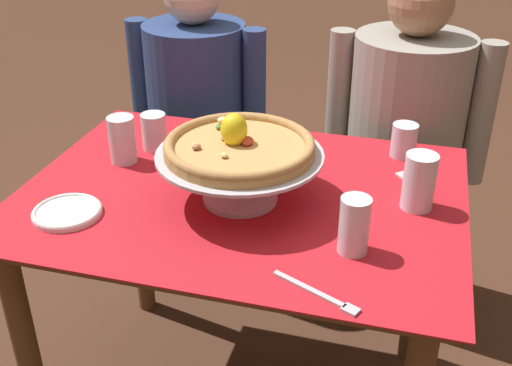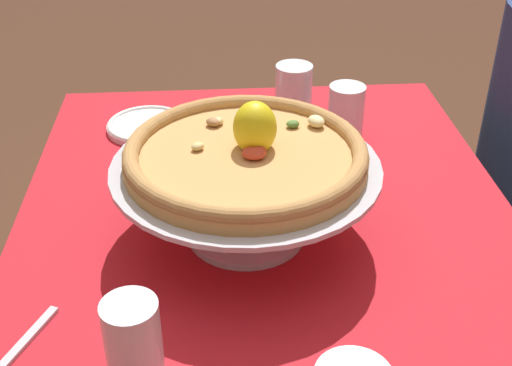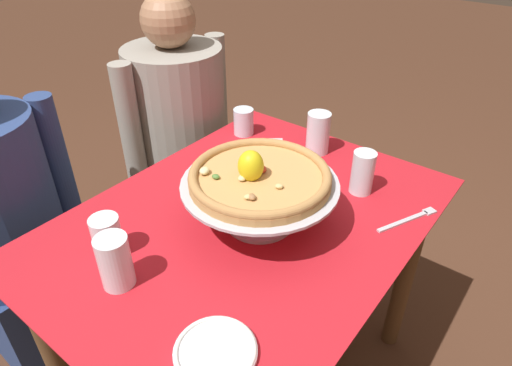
{
  "view_description": "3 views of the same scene",
  "coord_description": "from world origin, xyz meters",
  "px_view_note": "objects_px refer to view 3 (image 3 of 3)",
  "views": [
    {
      "loc": [
        0.4,
        -1.3,
        1.51
      ],
      "look_at": [
        0.04,
        -0.0,
        0.77
      ],
      "focal_mm": 43.65,
      "sensor_mm": 36.0,
      "label": 1
    },
    {
      "loc": [
        0.86,
        -0.08,
        1.37
      ],
      "look_at": [
        0.03,
        -0.02,
        0.85
      ],
      "focal_mm": 47.05,
      "sensor_mm": 36.0,
      "label": 2
    },
    {
      "loc": [
        -0.73,
        -0.6,
        1.49
      ],
      "look_at": [
        0.04,
        0.0,
        0.83
      ],
      "focal_mm": 31.24,
      "sensor_mm": 36.0,
      "label": 3
    }
  ],
  "objects_px": {
    "pizza_stand": "(260,194)",
    "sugar_packet": "(276,141)",
    "diner_right": "(181,142)",
    "pizza": "(259,176)",
    "diner_left": "(6,236)",
    "water_glass_side_right": "(318,136)",
    "water_glass_back_right": "(244,123)",
    "water_glass_side_left": "(116,264)",
    "water_glass_front_right": "(362,175)",
    "water_glass_back_left": "(108,239)",
    "dinner_fork": "(410,219)",
    "side_plate": "(215,351)"
  },
  "relations": [
    {
      "from": "water_glass_side_left",
      "to": "water_glass_back_right",
      "type": "height_order",
      "value": "water_glass_side_left"
    },
    {
      "from": "water_glass_side_right",
      "to": "sugar_packet",
      "type": "bearing_deg",
      "value": 102.05
    },
    {
      "from": "pizza_stand",
      "to": "water_glass_side_left",
      "type": "xyz_separation_m",
      "value": [
        -0.37,
        0.12,
        -0.04
      ]
    },
    {
      "from": "water_glass_side_left",
      "to": "water_glass_back_right",
      "type": "bearing_deg",
      "value": 17.92
    },
    {
      "from": "pizza",
      "to": "side_plate",
      "type": "distance_m",
      "value": 0.44
    },
    {
      "from": "pizza_stand",
      "to": "water_glass_back_right",
      "type": "bearing_deg",
      "value": 43.91
    },
    {
      "from": "pizza",
      "to": "diner_left",
      "type": "height_order",
      "value": "diner_left"
    },
    {
      "from": "water_glass_side_right",
      "to": "water_glass_side_left",
      "type": "xyz_separation_m",
      "value": [
        -0.79,
        0.04,
        -0.0
      ]
    },
    {
      "from": "water_glass_side_left",
      "to": "side_plate",
      "type": "relative_size",
      "value": 0.8
    },
    {
      "from": "sugar_packet",
      "to": "diner_right",
      "type": "relative_size",
      "value": 0.04
    },
    {
      "from": "water_glass_back_left",
      "to": "dinner_fork",
      "type": "relative_size",
      "value": 0.56
    },
    {
      "from": "pizza_stand",
      "to": "sugar_packet",
      "type": "height_order",
      "value": "pizza_stand"
    },
    {
      "from": "pizza_stand",
      "to": "pizza",
      "type": "xyz_separation_m",
      "value": [
        -0.0,
        0.0,
        0.05
      ]
    },
    {
      "from": "water_glass_side_right",
      "to": "water_glass_back_right",
      "type": "height_order",
      "value": "water_glass_side_right"
    },
    {
      "from": "diner_right",
      "to": "water_glass_side_left",
      "type": "bearing_deg",
      "value": -141.77
    },
    {
      "from": "water_glass_side_left",
      "to": "dinner_fork",
      "type": "distance_m",
      "value": 0.76
    },
    {
      "from": "water_glass_back_right",
      "to": "dinner_fork",
      "type": "distance_m",
      "value": 0.68
    },
    {
      "from": "water_glass_back_left",
      "to": "diner_left",
      "type": "relative_size",
      "value": 0.09
    },
    {
      "from": "pizza",
      "to": "water_glass_back_left",
      "type": "bearing_deg",
      "value": 146.11
    },
    {
      "from": "water_glass_front_right",
      "to": "diner_right",
      "type": "distance_m",
      "value": 0.87
    },
    {
      "from": "pizza",
      "to": "water_glass_back_right",
      "type": "distance_m",
      "value": 0.52
    },
    {
      "from": "dinner_fork",
      "to": "sugar_packet",
      "type": "height_order",
      "value": "dinner_fork"
    },
    {
      "from": "water_glass_back_right",
      "to": "sugar_packet",
      "type": "relative_size",
      "value": 1.88
    },
    {
      "from": "pizza_stand",
      "to": "dinner_fork",
      "type": "xyz_separation_m",
      "value": [
        0.26,
        -0.32,
        -0.09
      ]
    },
    {
      "from": "water_glass_side_left",
      "to": "sugar_packet",
      "type": "relative_size",
      "value": 2.6
    },
    {
      "from": "water_glass_front_right",
      "to": "diner_left",
      "type": "xyz_separation_m",
      "value": [
        -0.67,
        0.86,
        -0.23
      ]
    },
    {
      "from": "pizza",
      "to": "water_glass_back_left",
      "type": "height_order",
      "value": "pizza"
    },
    {
      "from": "side_plate",
      "to": "diner_right",
      "type": "distance_m",
      "value": 1.15
    },
    {
      "from": "water_glass_side_right",
      "to": "diner_left",
      "type": "bearing_deg",
      "value": 141.31
    },
    {
      "from": "sugar_packet",
      "to": "diner_left",
      "type": "height_order",
      "value": "diner_left"
    },
    {
      "from": "dinner_fork",
      "to": "diner_left",
      "type": "bearing_deg",
      "value": 121.58
    },
    {
      "from": "dinner_fork",
      "to": "sugar_packet",
      "type": "xyz_separation_m",
      "value": [
        0.13,
        0.54,
        -0.0
      ]
    },
    {
      "from": "water_glass_side_left",
      "to": "water_glass_back_left",
      "type": "bearing_deg",
      "value": 63.3
    },
    {
      "from": "diner_right",
      "to": "side_plate",
      "type": "bearing_deg",
      "value": -130.16
    },
    {
      "from": "side_plate",
      "to": "water_glass_front_right",
      "type": "bearing_deg",
      "value": 2.89
    },
    {
      "from": "pizza_stand",
      "to": "diner_right",
      "type": "xyz_separation_m",
      "value": [
        0.36,
        0.69,
        -0.24
      ]
    },
    {
      "from": "pizza_stand",
      "to": "pizza",
      "type": "height_order",
      "value": "pizza"
    },
    {
      "from": "pizza_stand",
      "to": "sugar_packet",
      "type": "xyz_separation_m",
      "value": [
        0.39,
        0.23,
        -0.09
      ]
    },
    {
      "from": "pizza",
      "to": "water_glass_side_left",
      "type": "bearing_deg",
      "value": 162.53
    },
    {
      "from": "water_glass_back_right",
      "to": "water_glass_back_left",
      "type": "xyz_separation_m",
      "value": [
        -0.69,
        -0.14,
        0.0
      ]
    },
    {
      "from": "water_glass_back_right",
      "to": "sugar_packet",
      "type": "xyz_separation_m",
      "value": [
        0.02,
        -0.13,
        -0.04
      ]
    },
    {
      "from": "diner_right",
      "to": "water_glass_front_right",
      "type": "bearing_deg",
      "value": -94.65
    },
    {
      "from": "water_glass_side_right",
      "to": "side_plate",
      "type": "height_order",
      "value": "water_glass_side_right"
    },
    {
      "from": "dinner_fork",
      "to": "water_glass_side_right",
      "type": "bearing_deg",
      "value": 67.46
    },
    {
      "from": "water_glass_back_right",
      "to": "sugar_packet",
      "type": "bearing_deg",
      "value": -81.84
    },
    {
      "from": "pizza",
      "to": "water_glass_side_left",
      "type": "xyz_separation_m",
      "value": [
        -0.37,
        0.12,
        -0.09
      ]
    },
    {
      "from": "sugar_packet",
      "to": "diner_right",
      "type": "xyz_separation_m",
      "value": [
        -0.02,
        0.47,
        -0.15
      ]
    },
    {
      "from": "water_glass_back_right",
      "to": "diner_left",
      "type": "distance_m",
      "value": 0.86
    },
    {
      "from": "diner_right",
      "to": "sugar_packet",
      "type": "bearing_deg",
      "value": -87.09
    },
    {
      "from": "water_glass_side_right",
      "to": "diner_left",
      "type": "height_order",
      "value": "diner_left"
    }
  ]
}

